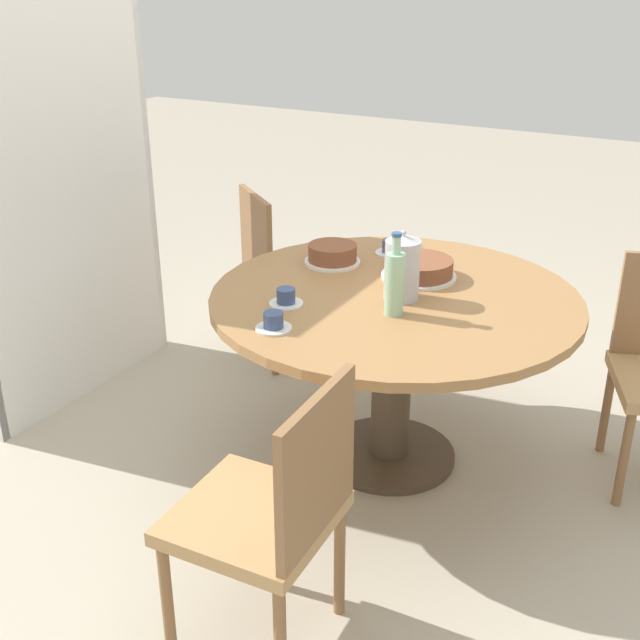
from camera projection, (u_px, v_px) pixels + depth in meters
The scene contains 12 objects.
ground_plane at pixel (388, 457), 3.21m from camera, with size 14.00×14.00×0.00m, color #B2A893.
dining_table at pixel (394, 328), 2.98m from camera, with size 1.36×1.36×0.70m.
chair_b at pixel (284, 270), 3.87m from camera, with size 0.59×0.59×0.85m.
chair_c at pixel (272, 511), 2.17m from camera, with size 0.44×0.44×0.85m.
bookshelf at pixel (49, 188), 3.40m from camera, with size 1.06×0.28×1.90m.
coffee_pot at pixel (402, 268), 2.85m from camera, with size 0.13×0.13×0.26m.
water_bottle at pixel (395, 282), 2.72m from camera, with size 0.07×0.07×0.29m.
cake_main at pixel (419, 269), 3.07m from camera, with size 0.29×0.29×0.07m.
cake_second at pixel (332, 254), 3.22m from camera, with size 0.23×0.23×0.08m.
cup_a at pixel (390, 248), 3.33m from camera, with size 0.12×0.12×0.06m.
cup_b at pixel (286, 298), 2.83m from camera, with size 0.12×0.12×0.06m.
cup_c at pixel (273, 323), 2.64m from camera, with size 0.12×0.12×0.06m.
Camera 1 is at (-2.50, -1.08, 1.81)m, focal length 45.00 mm.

